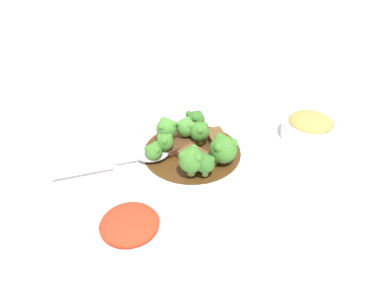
{
  "coord_description": "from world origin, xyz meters",
  "views": [
    {
      "loc": [
        0.06,
        -0.59,
        0.47
      ],
      "look_at": [
        0.0,
        0.0,
        0.03
      ],
      "focal_mm": 35.0,
      "sensor_mm": 36.0,
      "label": 1
    }
  ],
  "objects_px": {
    "broccoli_floret_2": "(186,127)",
    "serving_spoon": "(143,157)",
    "broccoli_floret_4": "(194,119)",
    "broccoli_floret_1": "(165,142)",
    "broccoli_floret_6": "(166,128)",
    "broccoli_floret_7": "(199,131)",
    "sauce_dish": "(92,135)",
    "broccoli_floret_8": "(191,159)",
    "beef_strip_0": "(219,140)",
    "main_plate": "(192,154)",
    "broccoli_floret_0": "(223,149)",
    "broccoli_floret_5": "(154,151)",
    "broccoli_floret_3": "(205,163)",
    "side_bowl_kimchi": "(131,231)",
    "beef_strip_2": "(197,157)",
    "side_bowl_appetizer": "(310,127)",
    "beef_strip_1": "(179,145)"
  },
  "relations": [
    {
      "from": "broccoli_floret_2",
      "to": "serving_spoon",
      "type": "relative_size",
      "value": 0.23
    },
    {
      "from": "broccoli_floret_4",
      "to": "broccoli_floret_1",
      "type": "bearing_deg",
      "value": -116.73
    },
    {
      "from": "broccoli_floret_1",
      "to": "broccoli_floret_6",
      "type": "distance_m",
      "value": 0.04
    },
    {
      "from": "broccoli_floret_7",
      "to": "broccoli_floret_6",
      "type": "bearing_deg",
      "value": -179.01
    },
    {
      "from": "broccoli_floret_7",
      "to": "sauce_dish",
      "type": "bearing_deg",
      "value": 174.28
    },
    {
      "from": "broccoli_floret_7",
      "to": "broccoli_floret_8",
      "type": "xyz_separation_m",
      "value": [
        -0.01,
        -0.1,
        0.0
      ]
    },
    {
      "from": "beef_strip_0",
      "to": "broccoli_floret_2",
      "type": "height_order",
      "value": "broccoli_floret_2"
    },
    {
      "from": "main_plate",
      "to": "broccoli_floret_0",
      "type": "relative_size",
      "value": 5.75
    },
    {
      "from": "broccoli_floret_1",
      "to": "broccoli_floret_5",
      "type": "bearing_deg",
      "value": -128.67
    },
    {
      "from": "broccoli_floret_2",
      "to": "broccoli_floret_3",
      "type": "xyz_separation_m",
      "value": [
        0.05,
        -0.11,
        -0.0
      ]
    },
    {
      "from": "beef_strip_0",
      "to": "broccoli_floret_2",
      "type": "bearing_deg",
      "value": 177.63
    },
    {
      "from": "broccoli_floret_0",
      "to": "broccoli_floret_8",
      "type": "xyz_separation_m",
      "value": [
        -0.06,
        -0.04,
        0.0
      ]
    },
    {
      "from": "main_plate",
      "to": "broccoli_floret_4",
      "type": "height_order",
      "value": "broccoli_floret_4"
    },
    {
      "from": "beef_strip_0",
      "to": "side_bowl_kimchi",
      "type": "bearing_deg",
      "value": -115.34
    },
    {
      "from": "broccoli_floret_0",
      "to": "broccoli_floret_5",
      "type": "height_order",
      "value": "broccoli_floret_0"
    },
    {
      "from": "beef_strip_0",
      "to": "sauce_dish",
      "type": "distance_m",
      "value": 0.28
    },
    {
      "from": "beef_strip_0",
      "to": "side_bowl_kimchi",
      "type": "xyz_separation_m",
      "value": [
        -0.12,
        -0.26,
        0.0
      ]
    },
    {
      "from": "broccoli_floret_1",
      "to": "broccoli_floret_2",
      "type": "xyz_separation_m",
      "value": [
        0.03,
        0.05,
        0.0
      ]
    },
    {
      "from": "broccoli_floret_5",
      "to": "broccoli_floret_6",
      "type": "xyz_separation_m",
      "value": [
        0.01,
        0.06,
        0.01
      ]
    },
    {
      "from": "beef_strip_2",
      "to": "broccoli_floret_1",
      "type": "height_order",
      "value": "broccoli_floret_1"
    },
    {
      "from": "broccoli_floret_3",
      "to": "sauce_dish",
      "type": "relative_size",
      "value": 0.53
    },
    {
      "from": "broccoli_floret_8",
      "to": "sauce_dish",
      "type": "xyz_separation_m",
      "value": [
        -0.23,
        0.12,
        -0.05
      ]
    },
    {
      "from": "broccoli_floret_1",
      "to": "serving_spoon",
      "type": "height_order",
      "value": "broccoli_floret_1"
    },
    {
      "from": "broccoli_floret_0",
      "to": "broccoli_floret_4",
      "type": "xyz_separation_m",
      "value": [
        -0.07,
        0.1,
        -0.01
      ]
    },
    {
      "from": "broccoli_floret_2",
      "to": "broccoli_floret_3",
      "type": "distance_m",
      "value": 0.12
    },
    {
      "from": "broccoli_floret_4",
      "to": "sauce_dish",
      "type": "distance_m",
      "value": 0.22
    },
    {
      "from": "serving_spoon",
      "to": "side_bowl_kimchi",
      "type": "distance_m",
      "value": 0.19
    },
    {
      "from": "beef_strip_0",
      "to": "side_bowl_kimchi",
      "type": "relative_size",
      "value": 0.72
    },
    {
      "from": "beef_strip_2",
      "to": "sauce_dish",
      "type": "distance_m",
      "value": 0.25
    },
    {
      "from": "beef_strip_2",
      "to": "serving_spoon",
      "type": "bearing_deg",
      "value": -176.28
    },
    {
      "from": "serving_spoon",
      "to": "side_bowl_appetizer",
      "type": "bearing_deg",
      "value": 22.27
    },
    {
      "from": "broccoli_floret_4",
      "to": "beef_strip_0",
      "type": "bearing_deg",
      "value": -39.5
    },
    {
      "from": "broccoli_floret_8",
      "to": "broccoli_floret_3",
      "type": "bearing_deg",
      "value": -0.38
    },
    {
      "from": "broccoli_floret_8",
      "to": "broccoli_floret_5",
      "type": "bearing_deg",
      "value": 157.14
    },
    {
      "from": "beef_strip_2",
      "to": "side_bowl_kimchi",
      "type": "distance_m",
      "value": 0.21
    },
    {
      "from": "beef_strip_0",
      "to": "broccoli_floret_2",
      "type": "relative_size",
      "value": 1.65
    },
    {
      "from": "broccoli_floret_4",
      "to": "broccoli_floret_5",
      "type": "height_order",
      "value": "broccoli_floret_4"
    },
    {
      "from": "broccoli_floret_3",
      "to": "broccoli_floret_5",
      "type": "distance_m",
      "value": 0.11
    },
    {
      "from": "broccoli_floret_8",
      "to": "side_bowl_appetizer",
      "type": "xyz_separation_m",
      "value": [
        0.24,
        0.17,
        -0.03
      ]
    },
    {
      "from": "broccoli_floret_8",
      "to": "sauce_dish",
      "type": "distance_m",
      "value": 0.26
    },
    {
      "from": "broccoli_floret_5",
      "to": "side_bowl_appetizer",
      "type": "distance_m",
      "value": 0.34
    },
    {
      "from": "broccoli_floret_1",
      "to": "broccoli_floret_2",
      "type": "distance_m",
      "value": 0.06
    },
    {
      "from": "broccoli_floret_4",
      "to": "broccoli_floret_6",
      "type": "distance_m",
      "value": 0.07
    },
    {
      "from": "beef_strip_1",
      "to": "beef_strip_2",
      "type": "height_order",
      "value": "beef_strip_2"
    },
    {
      "from": "beef_strip_1",
      "to": "side_bowl_kimchi",
      "type": "distance_m",
      "value": 0.24
    },
    {
      "from": "beef_strip_1",
      "to": "side_bowl_kimchi",
      "type": "xyz_separation_m",
      "value": [
        -0.04,
        -0.23,
        0.0
      ]
    },
    {
      "from": "broccoli_floret_0",
      "to": "broccoli_floret_8",
      "type": "bearing_deg",
      "value": -141.95
    },
    {
      "from": "broccoli_floret_5",
      "to": "broccoli_floret_8",
      "type": "distance_m",
      "value": 0.08
    },
    {
      "from": "broccoli_floret_2",
      "to": "beef_strip_2",
      "type": "bearing_deg",
      "value": -65.75
    },
    {
      "from": "beef_strip_0",
      "to": "broccoli_floret_5",
      "type": "distance_m",
      "value": 0.14
    }
  ]
}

